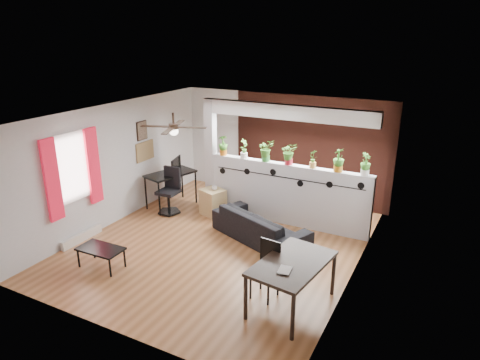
% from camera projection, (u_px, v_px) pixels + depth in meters
% --- Properties ---
extents(room_shell, '(6.30, 7.10, 2.90)m').
position_uv_depth(room_shell, '(220.00, 182.00, 8.11)').
color(room_shell, brown).
rests_on(room_shell, ground).
extents(partition_wall, '(3.60, 0.18, 1.35)m').
position_uv_depth(partition_wall, '(287.00, 194.00, 9.23)').
color(partition_wall, '#BCBCC1').
rests_on(partition_wall, ground).
extents(ceiling_header, '(3.60, 0.18, 0.30)m').
position_uv_depth(ceiling_header, '(291.00, 112.00, 8.64)').
color(ceiling_header, white).
rests_on(ceiling_header, room_shell).
extents(pier_column, '(0.22, 0.20, 2.60)m').
position_uv_depth(pier_column, '(211.00, 155.00, 9.85)').
color(pier_column, '#BCBCC1').
rests_on(pier_column, ground).
extents(brick_panel, '(3.90, 0.05, 2.60)m').
position_uv_depth(brick_panel, '(311.00, 150.00, 10.25)').
color(brick_panel, '#9C3E2D').
rests_on(brick_panel, ground).
extents(vine_decal, '(3.31, 0.01, 0.30)m').
position_uv_depth(vine_decal, '(286.00, 178.00, 9.01)').
color(vine_decal, black).
rests_on(vine_decal, partition_wall).
extents(window_assembly, '(0.09, 1.30, 1.55)m').
position_uv_depth(window_assembly, '(72.00, 170.00, 8.14)').
color(window_assembly, white).
rests_on(window_assembly, room_shell).
extents(baseboard_heater, '(0.08, 1.00, 0.18)m').
position_uv_depth(baseboard_heater, '(82.00, 237.00, 8.60)').
color(baseboard_heater, silver).
rests_on(baseboard_heater, ground).
extents(corkboard, '(0.03, 0.60, 0.45)m').
position_uv_depth(corkboard, '(145.00, 151.00, 10.01)').
color(corkboard, olive).
rests_on(corkboard, room_shell).
extents(framed_art, '(0.03, 0.34, 0.44)m').
position_uv_depth(framed_art, '(142.00, 130.00, 9.80)').
color(framed_art, '#8C7259').
rests_on(framed_art, room_shell).
extents(ceiling_fan, '(1.19, 1.19, 0.43)m').
position_uv_depth(ceiling_fan, '(174.00, 128.00, 7.87)').
color(ceiling_fan, black).
rests_on(ceiling_fan, room_shell).
extents(potted_plant_0, '(0.30, 0.30, 0.46)m').
position_uv_depth(potted_plant_0, '(223.00, 145.00, 9.61)').
color(potted_plant_0, '#CA6B17').
rests_on(potted_plant_0, partition_wall).
extents(potted_plant_1, '(0.23, 0.26, 0.44)m').
position_uv_depth(potted_plant_1, '(244.00, 148.00, 9.39)').
color(potted_plant_1, white).
rests_on(potted_plant_1, partition_wall).
extents(potted_plant_2, '(0.31, 0.32, 0.47)m').
position_uv_depth(potted_plant_2, '(266.00, 150.00, 9.15)').
color(potted_plant_2, green).
rests_on(potted_plant_2, partition_wall).
extents(potted_plant_3, '(0.31, 0.29, 0.46)m').
position_uv_depth(potted_plant_3, '(289.00, 153.00, 8.92)').
color(potted_plant_3, red).
rests_on(potted_plant_3, partition_wall).
extents(potted_plant_4, '(0.24, 0.25, 0.39)m').
position_uv_depth(potted_plant_4, '(313.00, 158.00, 8.71)').
color(potted_plant_4, gold).
rests_on(potted_plant_4, partition_wall).
extents(potted_plant_5, '(0.29, 0.31, 0.48)m').
position_uv_depth(potted_plant_5, '(339.00, 159.00, 8.46)').
color(potted_plant_5, '#C67A17').
rests_on(potted_plant_5, partition_wall).
extents(potted_plant_6, '(0.26, 0.28, 0.45)m').
position_uv_depth(potted_plant_6, '(366.00, 164.00, 8.24)').
color(potted_plant_6, white).
rests_on(potted_plant_6, partition_wall).
extents(sofa, '(2.17, 1.48, 0.59)m').
position_uv_depth(sofa, '(260.00, 226.00, 8.60)').
color(sofa, black).
rests_on(sofa, ground).
extents(cube_shelf, '(0.62, 0.59, 0.61)m').
position_uv_depth(cube_shelf, '(213.00, 202.00, 9.79)').
color(cube_shelf, tan).
rests_on(cube_shelf, ground).
extents(cup, '(0.16, 0.16, 0.10)m').
position_uv_depth(cup, '(214.00, 188.00, 9.65)').
color(cup, gray).
rests_on(cup, cube_shelf).
extents(computer_desk, '(0.92, 1.29, 0.84)m').
position_uv_depth(computer_desk, '(171.00, 176.00, 10.11)').
color(computer_desk, black).
rests_on(computer_desk, ground).
extents(monitor, '(0.32, 0.14, 0.18)m').
position_uv_depth(monitor, '(174.00, 167.00, 10.18)').
color(monitor, black).
rests_on(monitor, computer_desk).
extents(office_chair, '(0.55, 0.55, 1.06)m').
position_uv_depth(office_chair, '(170.00, 194.00, 9.84)').
color(office_chair, black).
rests_on(office_chair, ground).
extents(dining_table, '(1.04, 1.51, 0.77)m').
position_uv_depth(dining_table, '(292.00, 267.00, 6.36)').
color(dining_table, black).
rests_on(dining_table, ground).
extents(book, '(0.21, 0.26, 0.02)m').
position_uv_depth(book, '(279.00, 269.00, 6.12)').
color(book, gray).
rests_on(book, dining_table).
extents(folding_chair, '(0.41, 0.41, 0.93)m').
position_uv_depth(folding_chair, '(268.00, 264.00, 6.70)').
color(folding_chair, black).
rests_on(folding_chair, ground).
extents(coffee_table, '(0.82, 0.47, 0.38)m').
position_uv_depth(coffee_table, '(101.00, 250.00, 7.57)').
color(coffee_table, black).
rests_on(coffee_table, ground).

